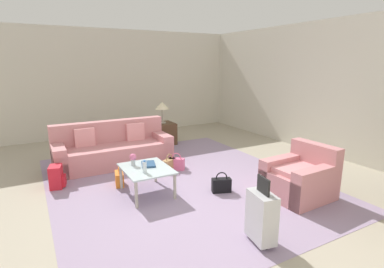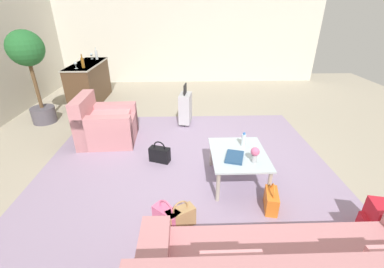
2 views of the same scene
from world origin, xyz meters
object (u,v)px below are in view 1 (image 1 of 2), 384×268
object	(u,v)px
couch	(113,150)
coffee_table_book	(148,164)
coffee_table	(146,171)
side_table	(163,133)
water_bottle	(145,167)
table_lamp	(162,106)
backpack_red	(57,177)
handbag_black	(221,185)
suitcase_silver	(262,216)
handbag_pink	(176,164)
armchair	(301,179)
handbag_orange	(119,178)
flower_vase	(133,158)
handbag_tan	(169,165)

from	to	relation	value
couch	coffee_table_book	distance (m)	1.69
coffee_table	side_table	world-z (taller)	side_table
water_bottle	table_lamp	size ratio (longest dim) A/B	0.36
backpack_red	handbag_black	bearing A→B (deg)	57.33
side_table	backpack_red	xyz separation A→B (m)	(1.80, -2.79, -0.09)
coffee_table	side_table	size ratio (longest dim) A/B	1.54
side_table	table_lamp	world-z (taller)	table_lamp
suitcase_silver	handbag_pink	distance (m)	2.82
coffee_table_book	suitcase_silver	size ratio (longest dim) A/B	0.38
armchair	handbag_orange	world-z (taller)	armchair
flower_vase	handbag_black	xyz separation A→B (m)	(0.77, 1.27, -0.45)
handbag_pink	backpack_red	world-z (taller)	backpack_red
couch	handbag_black	world-z (taller)	couch
armchair	backpack_red	world-z (taller)	armchair
handbag_orange	backpack_red	xyz separation A→B (m)	(-0.43, -0.98, 0.06)
water_bottle	coffee_table_book	xyz separation A→B (m)	(-0.32, 0.18, -0.08)
coffee_table	flower_vase	xyz separation A→B (m)	(-0.22, -0.15, 0.18)
suitcase_silver	handbag_black	xyz separation A→B (m)	(-1.45, 0.42, -0.23)
table_lamp	handbag_pink	bearing A→B (deg)	-15.78
handbag_orange	handbag_black	distance (m)	1.82
coffee_table_book	handbag_pink	distance (m)	1.15
flower_vase	backpack_red	xyz separation A→B (m)	(-0.78, -1.14, -0.38)
suitcase_silver	handbag_black	world-z (taller)	suitcase_silver
water_bottle	handbag_tan	distance (m)	1.41
table_lamp	backpack_red	distance (m)	3.42
armchair	coffee_table	bearing A→B (deg)	-120.88
coffee_table_book	table_lamp	world-z (taller)	table_lamp
coffee_table	handbag_black	world-z (taller)	coffee_table
suitcase_silver	flower_vase	bearing A→B (deg)	-159.05
water_bottle	handbag_black	size ratio (longest dim) A/B	0.57
armchair	handbag_black	size ratio (longest dim) A/B	2.73
coffee_table_book	handbag_tan	bearing A→B (deg)	151.36
couch	table_lamp	size ratio (longest dim) A/B	4.23
coffee_table	backpack_red	world-z (taller)	coffee_table
water_bottle	backpack_red	distance (m)	1.73
suitcase_silver	handbag_pink	world-z (taller)	suitcase_silver
water_bottle	handbag_orange	xyz separation A→B (m)	(-0.77, -0.21, -0.42)
armchair	handbag_black	world-z (taller)	armchair
coffee_table_book	side_table	size ratio (longest dim) A/B	0.54
flower_vase	suitcase_silver	bearing A→B (deg)	20.95
water_bottle	handbag_pink	distance (m)	1.50
coffee_table_book	table_lamp	bearing A→B (deg)	168.54
armchair	coffee_table_book	distance (m)	2.53
couch	coffee_table_book	bearing A→B (deg)	6.12
side_table	suitcase_silver	xyz separation A→B (m)	(4.80, -0.80, 0.07)
flower_vase	handbag_tan	world-z (taller)	flower_vase
handbag_orange	backpack_red	bearing A→B (deg)	-113.46
coffee_table	handbag_pink	distance (m)	1.26
handbag_tan	coffee_table_book	bearing A→B (deg)	-45.10
suitcase_silver	backpack_red	size ratio (longest dim) A/B	2.12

